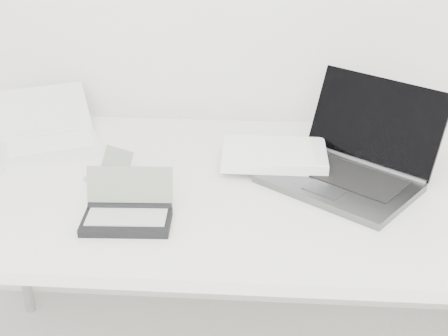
# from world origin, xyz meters

# --- Properties ---
(desk) EXTENTS (1.60, 0.80, 0.73)m
(desk) POSITION_xyz_m (0.00, 1.55, 0.68)
(desk) COLOR white
(desk) RESTS_ON ground
(laptop_large) EXTENTS (0.55, 0.47, 0.23)m
(laptop_large) POSITION_xyz_m (0.21, 1.61, 0.77)
(laptop_large) COLOR #535658
(laptop_large) RESTS_ON desk
(netbook_open_white) EXTENTS (0.37, 0.39, 0.12)m
(netbook_open_white) POSITION_xyz_m (-0.53, 1.74, 0.75)
(netbook_open_white) COLOR white
(netbook_open_white) RESTS_ON desk
(pda_silver) EXTENTS (0.12, 0.13, 0.06)m
(pda_silver) POSITION_xyz_m (-0.32, 1.55, 0.74)
(pda_silver) COLOR #B7B7BB
(pda_silver) RESTS_ON desk
(palmtop_charcoal) EXTENTS (0.20, 0.15, 0.10)m
(palmtop_charcoal) POSITION_xyz_m (-0.23, 1.35, 0.75)
(palmtop_charcoal) COLOR black
(palmtop_charcoal) RESTS_ON desk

